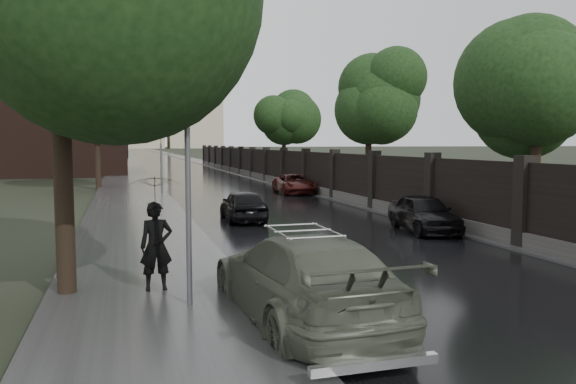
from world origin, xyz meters
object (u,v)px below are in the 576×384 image
at_px(tree_right_b, 369,110).
at_px(volga_sedan, 303,278).
at_px(tree_right_c, 284,121).
at_px(car_right_far, 294,184).
at_px(hatchback_left, 243,205).
at_px(pedestrian_umbrella, 155,198).
at_px(tree_left_far, 96,109).
at_px(tree_right_a, 538,88).
at_px(car_right_near, 424,213).
at_px(lamp_post, 188,165).
at_px(traffic_light, 161,154).

xyz_separation_m(tree_right_b, volga_sedan, (-11.10, -21.55, -4.19)).
relative_size(tree_right_b, tree_right_c, 1.00).
bearing_deg(car_right_far, hatchback_left, -113.58).
distance_m(volga_sedan, pedestrian_umbrella, 3.44).
relative_size(tree_left_far, tree_right_a, 1.05).
bearing_deg(car_right_near, car_right_far, 97.57).
bearing_deg(car_right_near, lamp_post, -133.93).
relative_size(tree_left_far, hatchback_left, 2.00).
height_order(tree_right_c, traffic_light, tree_right_c).
relative_size(car_right_far, pedestrian_umbrella, 1.57).
distance_m(tree_left_far, lamp_post, 28.73).
relative_size(tree_right_c, car_right_far, 1.63).
bearing_deg(tree_right_b, volga_sedan, -117.25).
bearing_deg(tree_right_a, car_right_far, 104.77).
distance_m(tree_right_b, volga_sedan, 24.60).
distance_m(tree_right_a, volga_sedan, 14.06).
bearing_deg(tree_left_far, car_right_far, -29.50).
distance_m(tree_left_far, car_right_far, 13.90).
bearing_deg(hatchback_left, tree_right_c, -106.97).
distance_m(tree_left_far, volga_sedan, 30.21).
bearing_deg(pedestrian_umbrella, volga_sedan, -46.61).
distance_m(car_right_near, pedestrian_umbrella, 11.05).
xyz_separation_m(tree_right_a, car_right_far, (-4.10, 15.55, -4.35)).
bearing_deg(tree_right_c, tree_right_b, -90.00).
xyz_separation_m(tree_left_far, tree_right_c, (15.50, 10.00, -0.29)).
bearing_deg(lamp_post, tree_right_c, 71.48).
bearing_deg(car_right_near, hatchback_left, 148.80).
distance_m(lamp_post, car_right_far, 23.83).
xyz_separation_m(traffic_light, car_right_far, (7.70, -1.44, -1.80)).
relative_size(tree_right_a, tree_right_c, 1.00).
relative_size(lamp_post, hatchback_left, 1.38).
xyz_separation_m(lamp_post, car_right_far, (8.80, 22.05, -2.07)).
distance_m(tree_right_a, hatchback_left, 11.51).
bearing_deg(traffic_light, lamp_post, -92.68).
xyz_separation_m(tree_right_c, lamp_post, (-12.90, -38.50, -2.28)).
bearing_deg(tree_right_c, hatchback_left, -109.29).
distance_m(car_right_far, pedestrian_umbrella, 22.89).
xyz_separation_m(hatchback_left, pedestrian_umbrella, (-3.90, -10.15, 1.35)).
distance_m(tree_left_far, traffic_light, 6.84).
xyz_separation_m(tree_right_a, car_right_near, (-4.10, 0.50, -4.30)).
height_order(tree_right_b, hatchback_left, tree_right_b).
bearing_deg(traffic_light, car_right_far, -10.63).
distance_m(traffic_light, volga_sedan, 24.61).
bearing_deg(lamp_post, traffic_light, 87.32).
relative_size(lamp_post, pedestrian_umbrella, 1.87).
distance_m(tree_right_a, pedestrian_umbrella, 14.72).
bearing_deg(pedestrian_umbrella, hatchback_left, 66.49).
bearing_deg(tree_right_a, tree_left_far, 125.17).
relative_size(traffic_light, hatchback_left, 1.08).
bearing_deg(tree_right_b, lamp_post, -122.18).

